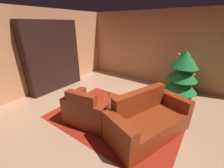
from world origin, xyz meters
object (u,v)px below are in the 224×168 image
armchair_red (89,111)px  bottle_on_table (109,99)px  couch_red (148,121)px  coffee_table (117,103)px  book_stack_on_table (117,101)px  decorated_tree (183,73)px  bookshelf_unit (56,57)px

armchair_red → bottle_on_table: bearing=48.4°
couch_red → bottle_on_table: couch_red is taller
couch_red → coffee_table: size_ratio=2.84×
couch_red → book_stack_on_table: bearing=175.7°
coffee_table → decorated_tree: decorated_tree is taller
armchair_red → decorated_tree: size_ratio=0.80×
couch_red → bottle_on_table: 0.95m
book_stack_on_table → decorated_tree: decorated_tree is taller
armchair_red → decorated_tree: 2.96m
armchair_red → coffee_table: 0.65m
couch_red → book_stack_on_table: couch_red is taller
decorated_tree → bookshelf_unit: bearing=-155.0°
book_stack_on_table → coffee_table: bearing=125.2°
book_stack_on_table → armchair_red: bearing=-132.2°
book_stack_on_table → bottle_on_table: (-0.12, -0.12, 0.06)m
bookshelf_unit → bottle_on_table: bearing=-11.7°
couch_red → bottle_on_table: size_ratio=7.07×
armchair_red → couch_red: size_ratio=0.60×
armchair_red → bottle_on_table: size_ratio=4.24×
armchair_red → couch_red: couch_red is taller
bookshelf_unit → couch_red: (3.50, -0.47, -0.75)m
bookshelf_unit → coffee_table: size_ratio=3.34×
bookshelf_unit → book_stack_on_table: size_ratio=11.40×
book_stack_on_table → bookshelf_unit: bearing=171.4°
bookshelf_unit → coffee_table: bookshelf_unit is taller
couch_red → book_stack_on_table: 0.82m
armchair_red → coffee_table: bearing=50.8°
bottle_on_table → bookshelf_unit: bearing=168.3°
bookshelf_unit → bottle_on_table: size_ratio=8.33×
bookshelf_unit → coffee_table: bearing=-8.1°
armchair_red → bottle_on_table: 0.51m
book_stack_on_table → couch_red: bearing=-4.3°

